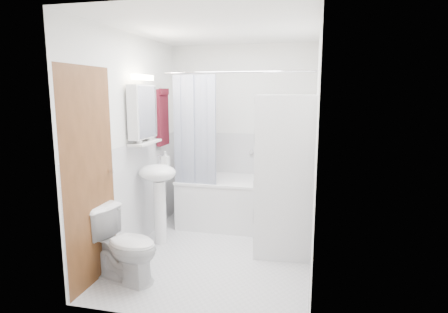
% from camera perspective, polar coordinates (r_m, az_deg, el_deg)
% --- Properties ---
extents(floor, '(2.60, 2.60, 0.00)m').
position_cam_1_polar(floor, '(4.31, -0.80, -14.45)').
color(floor, silver).
rests_on(floor, ground).
extents(room_walls, '(2.60, 2.60, 2.60)m').
position_cam_1_polar(room_walls, '(3.94, -0.85, 5.68)').
color(room_walls, white).
rests_on(room_walls, ground).
extents(wainscot, '(1.98, 2.58, 2.58)m').
position_cam_1_polar(wainscot, '(4.37, 0.13, -5.71)').
color(wainscot, white).
rests_on(wainscot, ground).
extents(door, '(0.05, 2.00, 2.00)m').
position_cam_1_polar(door, '(3.85, -16.73, -2.14)').
color(door, brown).
rests_on(door, ground).
extents(bathtub, '(1.66, 0.79, 0.63)m').
position_cam_1_polar(bathtub, '(5.01, 2.89, -6.66)').
color(bathtub, white).
rests_on(bathtub, ground).
extents(tub_spout, '(0.04, 0.12, 0.04)m').
position_cam_1_polar(tub_spout, '(5.17, 5.79, 0.67)').
color(tub_spout, silver).
rests_on(tub_spout, room_walls).
extents(curtain_rod, '(1.84, 0.02, 0.02)m').
position_cam_1_polar(curtain_rod, '(4.48, 2.28, 12.75)').
color(curtain_rod, silver).
rests_on(curtain_rod, room_walls).
extents(shower_curtain, '(0.55, 0.02, 1.45)m').
position_cam_1_polar(shower_curtain, '(4.64, -4.44, 3.35)').
color(shower_curtain, '#131E43').
rests_on(shower_curtain, curtain_rod).
extents(sink, '(0.44, 0.37, 1.04)m').
position_cam_1_polar(sink, '(4.42, -9.99, -4.32)').
color(sink, white).
rests_on(sink, ground).
extents(medicine_cabinet, '(0.13, 0.50, 0.71)m').
position_cam_1_polar(medicine_cabinet, '(4.33, -12.28, 6.88)').
color(medicine_cabinet, white).
rests_on(medicine_cabinet, room_walls).
extents(shelf, '(0.18, 0.54, 0.02)m').
position_cam_1_polar(shelf, '(4.36, -11.93, 2.09)').
color(shelf, silver).
rests_on(shelf, room_walls).
extents(shower_caddy, '(0.22, 0.06, 0.02)m').
position_cam_1_polar(shower_caddy, '(5.12, 6.37, 2.80)').
color(shower_caddy, silver).
rests_on(shower_caddy, room_walls).
extents(towel, '(0.07, 0.31, 0.75)m').
position_cam_1_polar(towel, '(4.95, -9.34, 6.09)').
color(towel, maroon).
rests_on(towel, room_walls).
extents(washer_dryer, '(0.66, 0.66, 1.74)m').
position_cam_1_polar(washer_dryer, '(4.16, 9.09, -2.82)').
color(washer_dryer, white).
rests_on(washer_dryer, ground).
extents(toilet, '(0.78, 0.55, 0.69)m').
position_cam_1_polar(toilet, '(3.74, -14.92, -12.93)').
color(toilet, white).
rests_on(toilet, ground).
extents(soap_pump, '(0.08, 0.17, 0.08)m').
position_cam_1_polar(soap_pump, '(4.46, -8.91, -0.90)').
color(soap_pump, gray).
rests_on(soap_pump, sink).
extents(shelf_bottle, '(0.07, 0.18, 0.07)m').
position_cam_1_polar(shelf_bottle, '(4.22, -12.82, 2.46)').
color(shelf_bottle, gray).
rests_on(shelf_bottle, shelf).
extents(shelf_cup, '(0.10, 0.09, 0.10)m').
position_cam_1_polar(shelf_cup, '(4.46, -11.31, 3.09)').
color(shelf_cup, gray).
rests_on(shelf_cup, shelf).
extents(shampoo_a, '(0.13, 0.17, 0.13)m').
position_cam_1_polar(shampoo_a, '(5.11, 6.39, 3.65)').
color(shampoo_a, gray).
rests_on(shampoo_a, shower_caddy).
extents(shampoo_b, '(0.08, 0.21, 0.08)m').
position_cam_1_polar(shampoo_b, '(5.10, 7.73, 3.32)').
color(shampoo_b, navy).
rests_on(shampoo_b, shower_caddy).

